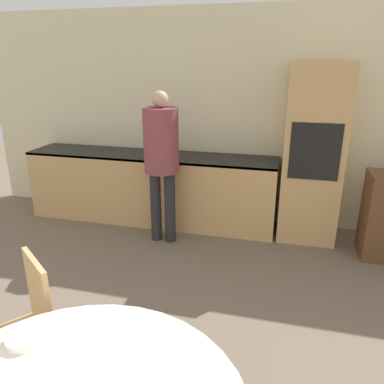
% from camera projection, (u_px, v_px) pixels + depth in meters
% --- Properties ---
extents(wall_back, '(6.96, 0.05, 2.60)m').
position_uv_depth(wall_back, '(239.00, 120.00, 4.60)').
color(wall_back, beige).
rests_on(wall_back, ground_plane).
extents(kitchen_counter, '(3.16, 0.60, 0.88)m').
position_uv_depth(kitchen_counter, '(151.00, 187.00, 4.81)').
color(kitchen_counter, tan).
rests_on(kitchen_counter, ground_plane).
extents(oven_unit, '(0.64, 0.59, 1.98)m').
position_uv_depth(oven_unit, '(313.00, 155.00, 4.19)').
color(oven_unit, tan).
rests_on(oven_unit, ground_plane).
extents(chair_far_left, '(0.56, 0.56, 0.93)m').
position_uv_depth(chair_far_left, '(27.00, 326.00, 2.19)').
color(chair_far_left, tan).
rests_on(chair_far_left, ground_plane).
extents(person_standing, '(0.38, 0.38, 1.70)m').
position_uv_depth(person_standing, '(161.00, 152.00, 4.05)').
color(person_standing, '#262628').
rests_on(person_standing, ground_plane).
extents(bowl_centre, '(0.17, 0.17, 0.04)m').
position_uv_depth(bowl_centre, '(25.00, 339.00, 1.73)').
color(bowl_centre, white).
rests_on(bowl_centre, dining_table).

